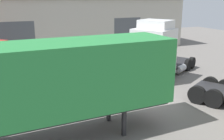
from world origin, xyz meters
name	(u,v)px	position (x,y,z in m)	size (l,w,h in m)	color
ground_plane	(147,101)	(0.00, 0.00, 0.00)	(60.00, 60.00, 0.00)	slate
warehouse_building	(65,22)	(0.00, 18.93, 2.93)	(26.77, 10.38, 5.85)	#B7B2A3
tractor_unit_white	(157,52)	(2.86, 3.59, 2.00)	(6.90, 5.38, 4.27)	silver
container_trailer_green	(57,81)	(-5.54, -2.18, 2.61)	(9.53, 2.74, 4.13)	#28843D
oil_drum	(93,81)	(-2.07, 3.51, 0.44)	(0.58, 0.58, 0.88)	#B22D23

